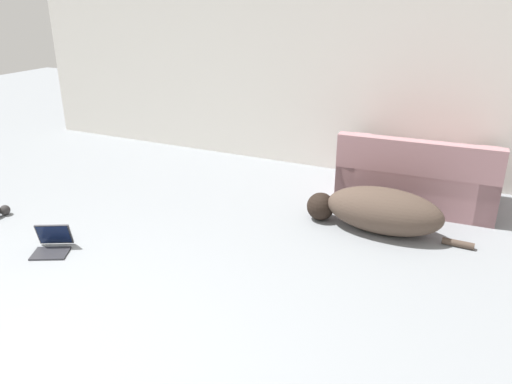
# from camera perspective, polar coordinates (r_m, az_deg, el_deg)

# --- Properties ---
(wall_back) EXTENTS (7.99, 0.06, 2.57)m
(wall_back) POSITION_cam_1_polar(r_m,az_deg,el_deg) (6.53, 3.96, 14.26)
(wall_back) COLOR silver
(wall_back) RESTS_ON ground_plane
(couch) EXTENTS (1.65, 1.01, 0.79)m
(couch) POSITION_cam_1_polar(r_m,az_deg,el_deg) (5.69, 17.91, 1.50)
(couch) COLOR #A3757A
(couch) RESTS_ON ground_plane
(dog) EXTENTS (1.60, 0.54, 0.44)m
(dog) POSITION_cam_1_polar(r_m,az_deg,el_deg) (4.91, 13.85, -2.06)
(dog) COLOR #4C3D33
(dog) RESTS_ON ground_plane
(laptop_open) EXTENTS (0.41, 0.41, 0.23)m
(laptop_open) POSITION_cam_1_polar(r_m,az_deg,el_deg) (4.83, -22.22, -5.32)
(laptop_open) COLOR #2D2D33
(laptop_open) RESTS_ON ground_plane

